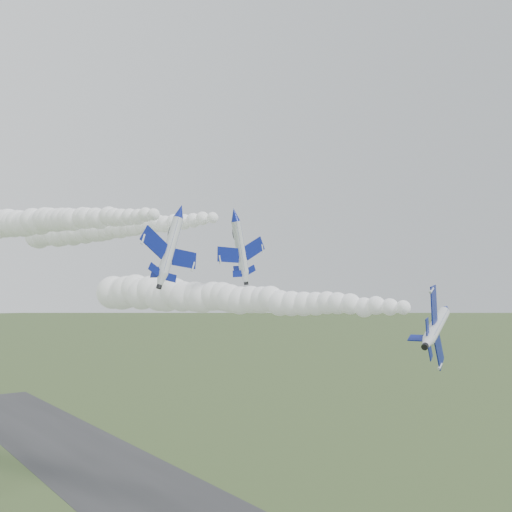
{
  "coord_description": "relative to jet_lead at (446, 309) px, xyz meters",
  "views": [
    {
      "loc": [
        -44.92,
        -50.49,
        34.58
      ],
      "look_at": [
        5.04,
        15.98,
        40.0
      ],
      "focal_mm": 40.0,
      "sensor_mm": 36.0,
      "label": 1
    }
  ],
  "objects": [
    {
      "name": "smoke_trail_jet_pair_left",
      "position": [
        -27.73,
        56.89,
        14.33
      ],
      "size": [
        18.59,
        52.86,
        5.43
      ],
      "primitive_type": null,
      "rotation": [
        0.0,
        0.0,
        0.25
      ],
      "color": "white"
    },
    {
      "name": "smoke_trail_jet_lead",
      "position": [
        -10.95,
        28.39,
        1.06
      ],
      "size": [
        26.36,
        54.08,
        5.64
      ],
      "primitive_type": null,
      "rotation": [
        0.0,
        0.0,
        0.39
      ],
      "color": "white"
    },
    {
      "name": "jet_lead",
      "position": [
        0.0,
        0.0,
        0.0
      ],
      "size": [
        5.88,
        11.29,
        9.07
      ],
      "rotation": [
        0.0,
        1.21,
        0.39
      ],
      "color": "silver"
    },
    {
      "name": "jet_pair_right",
      "position": [
        -10.19,
        29.54,
        13.74
      ],
      "size": [
        9.81,
        11.92,
        3.52
      ],
      "rotation": [
        0.0,
        -0.23,
        0.15
      ],
      "color": "silver"
    },
    {
      "name": "smoke_trail_jet_pair_right",
      "position": [
        -14.93,
        68.68,
        14.6
      ],
      "size": [
        16.63,
        73.87,
        5.63
      ],
      "primitive_type": null,
      "rotation": [
        0.0,
        0.0,
        0.15
      ],
      "color": "white"
    },
    {
      "name": "jet_pair_left",
      "position": [
        -20.2,
        28.44,
        13.24
      ],
      "size": [
        10.04,
        12.4,
        4.13
      ],
      "rotation": [
        0.0,
        0.34,
        0.25
      ],
      "color": "silver"
    }
  ]
}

